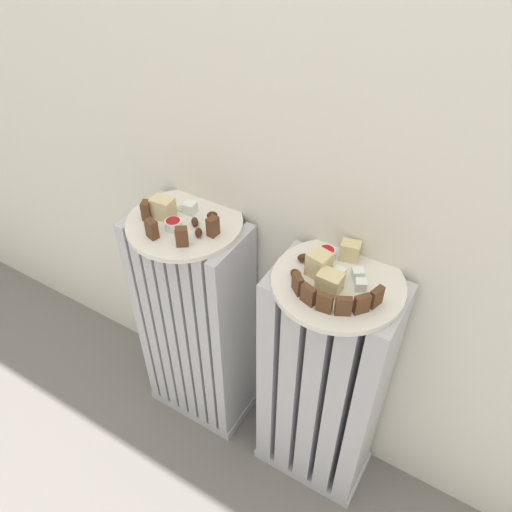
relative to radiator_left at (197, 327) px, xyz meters
name	(u,v)px	position (x,y,z in m)	size (l,w,h in m)	color
ground_plane	(200,511)	(0.18, -0.28, -0.33)	(6.00, 6.00, 0.00)	slate
radiator_left	(197,327)	(0.00, 0.00, 0.00)	(0.28, 0.16, 0.67)	#B2B2B7
radiator_right	(322,388)	(0.37, 0.00, 0.00)	(0.28, 0.16, 0.67)	#B2B2B7
plate_left	(185,223)	(0.00, 0.00, 0.35)	(0.26, 0.26, 0.01)	silver
plate_right	(338,283)	(0.37, 0.00, 0.35)	(0.26, 0.26, 0.01)	silver
dark_cake_slice_left_0	(146,210)	(-0.08, -0.03, 0.37)	(0.02, 0.02, 0.04)	#56351E
dark_cake_slice_left_1	(152,229)	(-0.02, -0.08, 0.37)	(0.02, 0.02, 0.04)	#56351E
dark_cake_slice_left_2	(182,237)	(0.05, -0.07, 0.37)	(0.02, 0.02, 0.04)	#56351E
dark_cake_slice_left_3	(213,226)	(0.08, -0.01, 0.37)	(0.02, 0.02, 0.04)	#56351E
marble_cake_slice_left_0	(163,208)	(-0.05, -0.01, 0.38)	(0.05, 0.03, 0.05)	beige
turkish_delight_left_0	(180,233)	(0.03, -0.05, 0.36)	(0.02, 0.02, 0.02)	white
turkish_delight_left_1	(190,208)	(-0.01, 0.03, 0.36)	(0.03, 0.03, 0.03)	white
medjool_date_left_0	(151,227)	(-0.04, -0.06, 0.36)	(0.02, 0.01, 0.01)	#3D1E0F
medjool_date_left_1	(212,215)	(0.05, 0.04, 0.36)	(0.02, 0.02, 0.02)	#3D1E0F
medjool_date_left_2	(199,232)	(0.06, -0.02, 0.36)	(0.03, 0.02, 0.02)	#3D1E0F
medjool_date_left_3	(195,222)	(0.03, 0.00, 0.36)	(0.03, 0.02, 0.02)	#3D1E0F
jam_bowl_left	(173,224)	(0.00, -0.03, 0.36)	(0.04, 0.04, 0.02)	white
dark_cake_slice_right_0	(298,284)	(0.31, -0.07, 0.37)	(0.03, 0.01, 0.04)	#56351E
dark_cake_slice_right_1	(308,295)	(0.34, -0.08, 0.37)	(0.03, 0.01, 0.04)	#56351E
dark_cake_slice_right_2	(324,303)	(0.38, -0.09, 0.37)	(0.03, 0.01, 0.04)	#56351E
dark_cake_slice_right_3	(343,306)	(0.41, -0.08, 0.37)	(0.03, 0.01, 0.04)	#56351E
dark_cake_slice_right_4	(362,304)	(0.43, -0.05, 0.37)	(0.03, 0.01, 0.04)	#56351E
dark_cake_slice_right_5	(376,297)	(0.45, -0.02, 0.37)	(0.03, 0.01, 0.04)	#56351E
marble_cake_slice_right_0	(319,264)	(0.33, 0.00, 0.38)	(0.04, 0.04, 0.05)	beige
marble_cake_slice_right_1	(350,251)	(0.36, 0.07, 0.37)	(0.04, 0.03, 0.04)	beige
marble_cake_slice_right_2	(330,282)	(0.36, -0.03, 0.37)	(0.04, 0.04, 0.04)	beige
turkish_delight_right_0	(339,273)	(0.36, 0.01, 0.36)	(0.02, 0.02, 0.02)	white
turkish_delight_right_1	(358,274)	(0.39, 0.02, 0.36)	(0.02, 0.02, 0.02)	white
turkish_delight_right_2	(361,285)	(0.41, 0.00, 0.36)	(0.02, 0.02, 0.02)	white
medjool_date_right_0	(296,274)	(0.29, -0.03, 0.36)	(0.03, 0.02, 0.02)	#3D1E0F
medjool_date_right_1	(304,258)	(0.29, 0.02, 0.36)	(0.03, 0.02, 0.02)	#3D1E0F
jam_bowl_right	(326,253)	(0.32, 0.05, 0.36)	(0.04, 0.04, 0.02)	white
fork	(170,213)	(-0.04, 0.01, 0.35)	(0.05, 0.10, 0.00)	#B7B7BC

